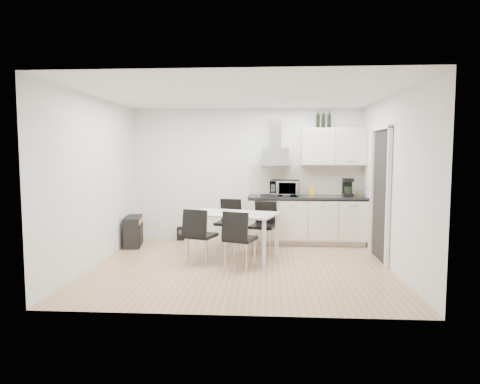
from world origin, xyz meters
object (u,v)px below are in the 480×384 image
Objects in this scene: guitar_amp at (133,231)px; floor_speaker at (181,233)px; chair_near_left at (201,236)px; dining_table at (232,218)px; chair_far_left at (228,224)px; chair_far_right at (263,227)px; kitchenette at (309,200)px; chair_near_right at (240,240)px.

floor_speaker is at bearing 27.23° from guitar_amp.
chair_near_left is 1.90m from guitar_amp.
chair_far_left is at bearing 118.05° from dining_table.
chair_far_right is at bearing -17.83° from guitar_amp.
kitchenette is at bearing 60.83° from chair_near_left.
kitchenette reaches higher than guitar_amp.
dining_table is at bearing -138.74° from kitchenette.
chair_far_left is 0.71m from chair_far_right.
chair_near_right is at bearing -122.70° from kitchenette.
kitchenette is 2.60m from floor_speaker.
chair_near_right is at bearing -58.67° from floor_speaker.
chair_far_right and chair_near_right have the same top height.
kitchenette reaches higher than chair_near_right.
chair_near_right is at bearing 115.46° from chair_far_left.
chair_near_right is (0.32, -1.41, 0.00)m from chair_far_left.
chair_far_left is (-1.51, -0.45, -0.39)m from kitchenette.
chair_far_right is at bearing 58.69° from dining_table.
dining_table is 0.72m from chair_near_right.
dining_table is 6.14× the size of floor_speaker.
guitar_amp is 1.00m from floor_speaker.
chair_far_right is (-0.86, -0.75, -0.39)m from kitchenette.
guitar_amp is (-1.77, 0.01, -0.16)m from chair_far_left.
guitar_amp is at bearing 175.49° from dining_table.
kitchenette reaches higher than chair_far_left.
dining_table is at bearing -31.97° from guitar_amp.
floor_speaker is at bearing 176.22° from kitchenette.
chair_far_right reaches higher than floor_speaker.
chair_near_right is (0.63, -0.22, 0.00)m from chair_near_left.
chair_far_left is 1.00× the size of chair_near_left.
chair_near_left reaches higher than guitar_amp.
kitchenette is 2.86× the size of chair_far_right.
dining_table is 0.71m from chair_far_right.
guitar_amp is at bearing 159.42° from chair_near_left.
chair_near_right is (-0.33, -1.10, 0.00)m from chair_far_right.
floor_speaker is at bearing 142.06° from chair_near_right.
floor_speaker is (0.78, 0.60, -0.15)m from guitar_amp.
chair_far_left is 1.45m from chair_near_right.
chair_far_right is 1.90m from floor_speaker.
kitchenette reaches higher than chair_near_left.
chair_far_right is at bearing -30.87° from floor_speaker.
chair_far_left reaches higher than floor_speaker.
guitar_amp is at bearing 164.98° from chair_near_right.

